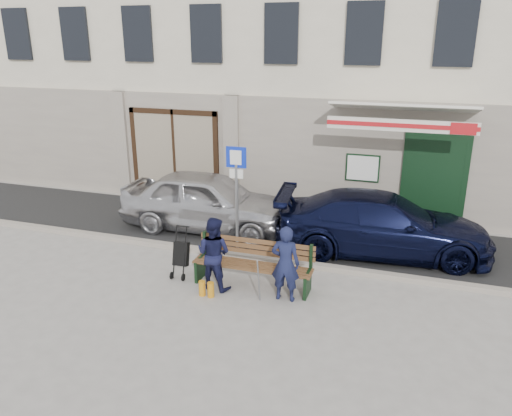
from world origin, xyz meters
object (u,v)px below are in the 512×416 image
at_px(car_navy, 383,224).
at_px(woman, 214,253).
at_px(bench, 250,265).
at_px(car_silver, 208,201).
at_px(parking_sign, 236,184).
at_px(man, 285,264).
at_px(stroller, 181,255).

relative_size(car_navy, woman, 3.26).
bearing_deg(woman, car_navy, -129.05).
height_order(bench, woman, woman).
bearing_deg(bench, car_silver, 127.77).
bearing_deg(car_silver, bench, -143.02).
height_order(car_silver, parking_sign, parking_sign).
distance_m(car_navy, man, 3.18).
distance_m(bench, woman, 0.77).
bearing_deg(woman, man, -172.56).
bearing_deg(car_navy, parking_sign, 101.98).
bearing_deg(woman, bench, -147.62).
xyz_separation_m(bench, man, (0.80, -0.31, 0.28)).
bearing_deg(parking_sign, stroller, -115.76).
distance_m(car_navy, bench, 3.41).
height_order(car_silver, woman, car_silver).
distance_m(parking_sign, bench, 2.03).
relative_size(parking_sign, man, 1.68).
height_order(car_silver, bench, car_silver).
height_order(bench, man, man).
bearing_deg(car_navy, man, 144.65).
xyz_separation_m(car_silver, bench, (2.03, -2.62, -0.30)).
xyz_separation_m(parking_sign, stroller, (-0.70, -1.45, -1.18)).
distance_m(car_silver, stroller, 2.71).
bearing_deg(car_silver, car_navy, -92.82).
bearing_deg(woman, stroller, -9.13).
distance_m(car_silver, parking_sign, 1.93).
distance_m(car_silver, bench, 3.33).
bearing_deg(man, car_navy, -121.04).
bearing_deg(car_silver, woman, -155.50).
bearing_deg(bench, stroller, -178.99).
relative_size(man, stroller, 1.39).
bearing_deg(man, parking_sign, -49.48).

